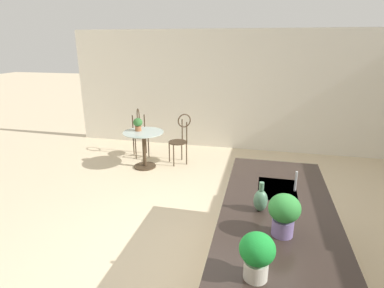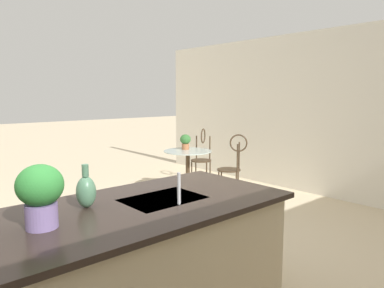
{
  "view_description": "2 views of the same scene",
  "coord_description": "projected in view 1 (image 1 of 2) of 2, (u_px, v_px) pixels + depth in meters",
  "views": [
    {
      "loc": [
        2.9,
        0.64,
        2.42
      ],
      "look_at": [
        -1.53,
        -0.39,
        0.93
      ],
      "focal_mm": 29.16,
      "sensor_mm": 36.0,
      "label": 1
    },
    {
      "loc": [
        1.25,
        2.86,
        1.65
      ],
      "look_at": [
        -1.38,
        -0.12,
        1.11
      ],
      "focal_mm": 33.64,
      "sensor_mm": 36.0,
      "label": 2
    }
  ],
  "objects": [
    {
      "name": "vase_on_counter",
      "position": [
        261.0,
        200.0,
        2.88
      ],
      "size": [
        0.13,
        0.13,
        0.29
      ],
      "color": "#4C7A5B",
      "rests_on": "kitchen_island"
    },
    {
      "name": "chair_by_island",
      "position": [
        140.0,
        130.0,
        6.84
      ],
      "size": [
        0.52,
        0.52,
        1.04
      ],
      "color": "#3D2D1E",
      "rests_on": "ground"
    },
    {
      "name": "potted_plant_on_table",
      "position": [
        138.0,
        124.0,
        6.15
      ],
      "size": [
        0.18,
        0.18,
        0.26
      ],
      "color": "#9E603D",
      "rests_on": "bistro_table"
    },
    {
      "name": "ground_plane",
      "position": [
        195.0,
        263.0,
        3.58
      ],
      "size": [
        40.0,
        40.0,
        0.0
      ],
      "primitive_type": "plane",
      "color": "beige"
    },
    {
      "name": "potted_plant_counter_near",
      "position": [
        284.0,
        212.0,
        2.49
      ],
      "size": [
        0.26,
        0.26,
        0.36
      ],
      "color": "#7A669E",
      "rests_on": "kitchen_island"
    },
    {
      "name": "chair_near_window",
      "position": [
        180.0,
        137.0,
        6.39
      ],
      "size": [
        0.53,
        0.53,
        1.04
      ],
      "color": "#3D2D1E",
      "rests_on": "ground"
    },
    {
      "name": "wall_left_window",
      "position": [
        235.0,
        91.0,
        7.1
      ],
      "size": [
        0.12,
        7.8,
        2.7
      ],
      "primitive_type": "cube",
      "color": "silver",
      "rests_on": "ground"
    },
    {
      "name": "potted_plant_counter_far",
      "position": [
        257.0,
        254.0,
        2.03
      ],
      "size": [
        0.24,
        0.24,
        0.33
      ],
      "color": "beige",
      "rests_on": "kitchen_island"
    },
    {
      "name": "bistro_table",
      "position": [
        144.0,
        146.0,
        6.2
      ],
      "size": [
        0.8,
        0.8,
        0.74
      ],
      "color": "#3D2D1E",
      "rests_on": "ground"
    },
    {
      "name": "kitchen_island",
      "position": [
        275.0,
        257.0,
        2.98
      ],
      "size": [
        2.8,
        1.06,
        0.92
      ],
      "color": "beige",
      "rests_on": "ground"
    },
    {
      "name": "sink_faucet",
      "position": [
        296.0,
        181.0,
        3.27
      ],
      "size": [
        0.02,
        0.02,
        0.22
      ],
      "primitive_type": "cylinder",
      "color": "#B2B5BA",
      "rests_on": "kitchen_island"
    }
  ]
}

